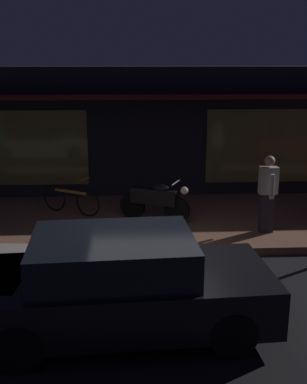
{
  "coord_description": "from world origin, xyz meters",
  "views": [
    {
      "loc": [
        -0.5,
        -7.65,
        3.7
      ],
      "look_at": [
        0.03,
        2.4,
        0.95
      ],
      "focal_mm": 44.43,
      "sensor_mm": 36.0,
      "label": 1
    }
  ],
  "objects_px": {
    "bicycle_parked": "(71,199)",
    "parked_car_far": "(121,285)",
    "motorcycle": "(156,200)",
    "person_bystander": "(268,192)"
  },
  "relations": [
    {
      "from": "person_bystander",
      "to": "parked_car_far",
      "type": "distance_m",
      "value": 4.7
    },
    {
      "from": "motorcycle",
      "to": "person_bystander",
      "type": "bearing_deg",
      "value": -20.49
    },
    {
      "from": "motorcycle",
      "to": "parked_car_far",
      "type": "relative_size",
      "value": 0.38
    },
    {
      "from": "bicycle_parked",
      "to": "parked_car_far",
      "type": "bearing_deg",
      "value": -75.66
    },
    {
      "from": "bicycle_parked",
      "to": "parked_car_far",
      "type": "height_order",
      "value": "parked_car_far"
    },
    {
      "from": "bicycle_parked",
      "to": "parked_car_far",
      "type": "relative_size",
      "value": 0.35
    },
    {
      "from": "motorcycle",
      "to": "parked_car_far",
      "type": "xyz_separation_m",
      "value": [
        -0.73,
        -4.41,
        0.06
      ]
    },
    {
      "from": "motorcycle",
      "to": "bicycle_parked",
      "type": "distance_m",
      "value": 2.12
    },
    {
      "from": "person_bystander",
      "to": "parked_car_far",
      "type": "height_order",
      "value": "person_bystander"
    },
    {
      "from": "motorcycle",
      "to": "person_bystander",
      "type": "distance_m",
      "value": 2.53
    }
  ]
}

